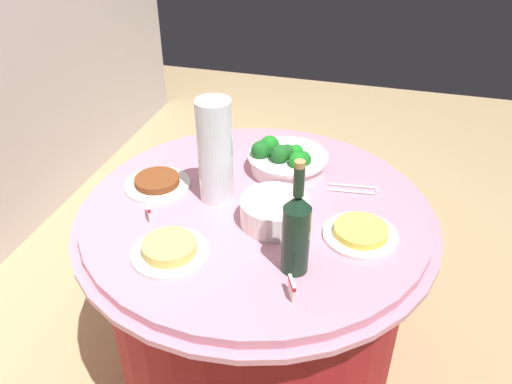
# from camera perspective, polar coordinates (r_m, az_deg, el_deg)

# --- Properties ---
(ground_plane) EXTENTS (6.00, 6.00, 0.00)m
(ground_plane) POSITION_cam_1_polar(r_m,az_deg,el_deg) (2.15, 0.00, -17.79)
(ground_plane) COLOR tan
(buffet_table) EXTENTS (1.16, 1.16, 0.74)m
(buffet_table) POSITION_cam_1_polar(r_m,az_deg,el_deg) (1.88, 0.00, -10.61)
(buffet_table) COLOR maroon
(buffet_table) RESTS_ON ground_plane
(broccoli_bowl) EXTENTS (0.28, 0.28, 0.12)m
(broccoli_bowl) POSITION_cam_1_polar(r_m,az_deg,el_deg) (1.80, 3.28, 3.67)
(broccoli_bowl) COLOR white
(broccoli_bowl) RESTS_ON buffet_table
(plate_stack) EXTENTS (0.21, 0.21, 0.08)m
(plate_stack) POSITION_cam_1_polar(r_m,az_deg,el_deg) (1.55, 2.09, -2.13)
(plate_stack) COLOR white
(plate_stack) RESTS_ON buffet_table
(wine_bottle) EXTENTS (0.07, 0.07, 0.34)m
(wine_bottle) POSITION_cam_1_polar(r_m,az_deg,el_deg) (1.33, 4.48, -4.32)
(wine_bottle) COLOR #162F1E
(wine_bottle) RESTS_ON buffet_table
(decorative_fruit_vase) EXTENTS (0.11, 0.11, 0.34)m
(decorative_fruit_vase) POSITION_cam_1_polar(r_m,az_deg,el_deg) (1.61, -4.52, 3.81)
(decorative_fruit_vase) COLOR silver
(decorative_fruit_vase) RESTS_ON buffet_table
(serving_tongs) EXTENTS (0.06, 0.17, 0.01)m
(serving_tongs) POSITION_cam_1_polar(r_m,az_deg,el_deg) (1.74, 10.93, 0.32)
(serving_tongs) COLOR silver
(serving_tongs) RESTS_ON buffet_table
(food_plate_fried_egg) EXTENTS (0.22, 0.22, 0.03)m
(food_plate_fried_egg) POSITION_cam_1_polar(r_m,az_deg,el_deg) (1.53, 11.53, -4.46)
(food_plate_fried_egg) COLOR white
(food_plate_fried_egg) RESTS_ON buffet_table
(food_plate_noodles) EXTENTS (0.22, 0.22, 0.04)m
(food_plate_noodles) POSITION_cam_1_polar(r_m,az_deg,el_deg) (1.46, -9.53, -6.31)
(food_plate_noodles) COLOR white
(food_plate_noodles) RESTS_ON buffet_table
(food_plate_stir_fry) EXTENTS (0.22, 0.22, 0.03)m
(food_plate_stir_fry) POSITION_cam_1_polar(r_m,az_deg,el_deg) (1.76, -10.88, 1.01)
(food_plate_stir_fry) COLOR white
(food_plate_stir_fry) RESTS_ON buffet_table
(label_placard_front) EXTENTS (0.05, 0.02, 0.05)m
(label_placard_front) POSITION_cam_1_polar(r_m,az_deg,el_deg) (1.88, -5.61, 4.45)
(label_placard_front) COLOR white
(label_placard_front) RESTS_ON buffet_table
(label_placard_mid) EXTENTS (0.05, 0.03, 0.05)m
(label_placard_mid) POSITION_cam_1_polar(r_m,az_deg,el_deg) (1.60, -11.79, -2.03)
(label_placard_mid) COLOR white
(label_placard_mid) RESTS_ON buffet_table
(label_placard_rear) EXTENTS (0.05, 0.03, 0.05)m
(label_placard_rear) POSITION_cam_1_polar(r_m,az_deg,el_deg) (1.31, 3.98, -10.52)
(label_placard_rear) COLOR white
(label_placard_rear) RESTS_ON buffet_table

